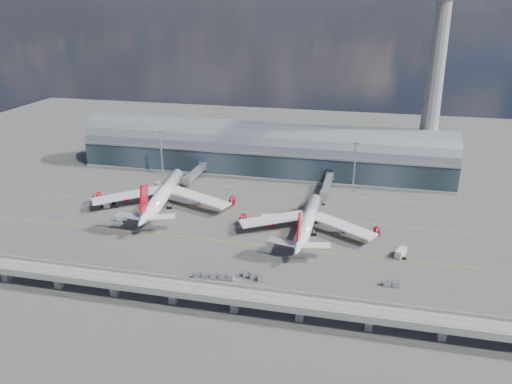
% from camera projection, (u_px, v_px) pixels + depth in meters
% --- Properties ---
extents(ground, '(500.00, 500.00, 0.00)m').
position_uv_depth(ground, '(223.00, 230.00, 206.38)').
color(ground, '#474744').
rests_on(ground, ground).
extents(taxi_lines, '(200.00, 80.12, 0.01)m').
position_uv_depth(taxi_lines, '(237.00, 209.00, 226.48)').
color(taxi_lines, gold).
rests_on(taxi_lines, ground).
extents(terminal, '(200.00, 30.00, 28.00)m').
position_uv_depth(terminal, '(263.00, 151.00, 273.21)').
color(terminal, '#1E2B33').
rests_on(terminal, ground).
extents(control_tower, '(19.00, 19.00, 103.00)m').
position_uv_depth(control_tower, '(435.00, 81.00, 245.34)').
color(control_tower, gray).
rests_on(control_tower, ground).
extents(guideway, '(220.00, 8.50, 7.20)m').
position_uv_depth(guideway, '(172.00, 288.00, 154.48)').
color(guideway, gray).
rests_on(guideway, ground).
extents(floodlight_mast_left, '(3.00, 0.70, 25.70)m').
position_uv_depth(floodlight_mast_left, '(161.00, 153.00, 262.06)').
color(floodlight_mast_left, gray).
rests_on(floodlight_mast_left, ground).
extents(floodlight_mast_right, '(3.00, 0.70, 25.70)m').
position_uv_depth(floodlight_mast_right, '(354.00, 167.00, 240.92)').
color(floodlight_mast_right, gray).
rests_on(floodlight_mast_right, ground).
extents(airliner_left, '(66.53, 69.99, 21.34)m').
position_uv_depth(airliner_left, '(162.00, 195.00, 226.47)').
color(airliner_left, white).
rests_on(airliner_left, ground).
extents(airliner_right, '(57.94, 60.53, 19.25)m').
position_uv_depth(airliner_right, '(308.00, 222.00, 201.89)').
color(airliner_right, white).
rests_on(airliner_right, ground).
extents(jet_bridge_left, '(4.40, 28.00, 7.25)m').
position_uv_depth(jet_bridge_left, '(196.00, 172.00, 259.25)').
color(jet_bridge_left, gray).
rests_on(jet_bridge_left, ground).
extents(jet_bridge_right, '(4.40, 32.00, 7.25)m').
position_uv_depth(jet_bridge_right, '(327.00, 184.00, 243.06)').
color(jet_bridge_right, gray).
rests_on(jet_bridge_right, ground).
extents(service_truck_0, '(4.56, 8.07, 3.18)m').
position_uv_depth(service_truck_0, '(108.00, 203.00, 229.51)').
color(service_truck_0, '#BCBCB7').
rests_on(service_truck_0, ground).
extents(service_truck_1, '(4.51, 2.39, 2.56)m').
position_uv_depth(service_truck_1, '(122.00, 218.00, 213.95)').
color(service_truck_1, '#BCBCB7').
rests_on(service_truck_1, ground).
extents(service_truck_2, '(8.01, 4.09, 2.79)m').
position_uv_depth(service_truck_2, '(271.00, 218.00, 214.25)').
color(service_truck_2, '#BCBCB7').
rests_on(service_truck_2, ground).
extents(service_truck_3, '(4.66, 6.78, 3.06)m').
position_uv_depth(service_truck_3, '(401.00, 253.00, 184.18)').
color(service_truck_3, '#BCBCB7').
rests_on(service_truck_3, ground).
extents(service_truck_4, '(2.77, 4.63, 2.52)m').
position_uv_depth(service_truck_4, '(320.00, 219.00, 213.09)').
color(service_truck_4, '#BCBCB7').
rests_on(service_truck_4, ground).
extents(service_truck_5, '(5.94, 6.51, 3.09)m').
position_uv_depth(service_truck_5, '(159.00, 186.00, 250.09)').
color(service_truck_5, '#BCBCB7').
rests_on(service_truck_5, ground).
extents(cargo_train_0, '(8.63, 4.51, 1.90)m').
position_uv_depth(cargo_train_0, '(253.00, 276.00, 169.68)').
color(cargo_train_0, gray).
rests_on(cargo_train_0, ground).
extents(cargo_train_1, '(14.31, 3.64, 1.89)m').
position_uv_depth(cargo_train_1, '(214.00, 276.00, 169.52)').
color(cargo_train_1, gray).
rests_on(cargo_train_1, ground).
extents(cargo_train_2, '(5.61, 1.93, 1.89)m').
position_uv_depth(cargo_train_2, '(392.00, 284.00, 165.10)').
color(cargo_train_2, gray).
rests_on(cargo_train_2, ground).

